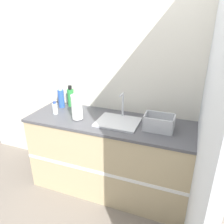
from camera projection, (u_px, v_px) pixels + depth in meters
The scene contains 10 objects.
ground_plane at pixel (100, 204), 2.50m from camera, with size 12.00×12.00×0.00m, color slate.
wall_back at pixel (120, 80), 2.55m from camera, with size 4.24×0.06×2.60m.
wall_right at pixel (208, 99), 1.95m from camera, with size 0.06×2.63×2.60m.
counter_cabinet at pixel (109, 156), 2.59m from camera, with size 1.86×0.65×0.93m.
sink at pixel (118, 121), 2.35m from camera, with size 0.45×0.36×0.29m.
paper_towel_roll at pixel (77, 107), 2.38m from camera, with size 0.12×0.12×0.28m.
dish_rack at pixel (159, 124), 2.19m from camera, with size 0.30×0.21×0.15m.
bottle_green at pixel (71, 97), 2.76m from camera, with size 0.08×0.08×0.27m.
bottle_clear at pixel (55, 108), 2.55m from camera, with size 0.06×0.06×0.15m.
bottle_blue at pixel (61, 98), 2.73m from camera, with size 0.08×0.08×0.27m.
Camera 1 is at (0.80, -1.71, 1.96)m, focal length 35.00 mm.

